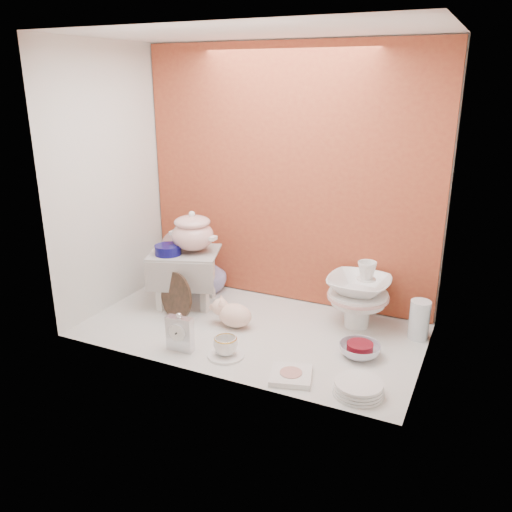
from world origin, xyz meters
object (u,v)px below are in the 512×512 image
at_px(gold_rim_teacup, 226,346).
at_px(porcelain_tower, 358,294).
at_px(blue_white_vase, 208,273).
at_px(mantel_clock, 180,332).
at_px(crystal_bowl, 360,350).
at_px(step_stool, 186,278).
at_px(soup_tureen, 193,231).
at_px(dinner_plate_stack, 358,388).
at_px(plush_pig, 235,315).
at_px(floral_platter, 181,258).

distance_m(gold_rim_teacup, porcelain_tower, 0.79).
distance_m(blue_white_vase, mantel_clock, 0.77).
bearing_deg(crystal_bowl, mantel_clock, -158.63).
bearing_deg(step_stool, gold_rim_teacup, -61.87).
distance_m(soup_tureen, porcelain_tower, 1.01).
relative_size(mantel_clock, crystal_bowl, 0.99).
xyz_separation_m(dinner_plate_stack, crystal_bowl, (-0.08, 0.32, 0.00)).
xyz_separation_m(mantel_clock, plush_pig, (0.13, 0.35, -0.03)).
bearing_deg(crystal_bowl, dinner_plate_stack, -76.39).
xyz_separation_m(plush_pig, crystal_bowl, (0.70, -0.02, -0.04)).
distance_m(soup_tureen, dinner_plate_stack, 1.33).
bearing_deg(crystal_bowl, step_stool, 170.81).
height_order(soup_tureen, mantel_clock, soup_tureen).
bearing_deg(crystal_bowl, blue_white_vase, 159.65).
relative_size(step_stool, soup_tureen, 1.37).
relative_size(blue_white_vase, dinner_plate_stack, 1.09).
bearing_deg(mantel_clock, gold_rim_teacup, 7.31).
distance_m(step_stool, blue_white_vase, 0.23).
height_order(plush_pig, dinner_plate_stack, plush_pig).
xyz_separation_m(step_stool, plush_pig, (0.41, -0.16, -0.09)).
bearing_deg(step_stool, mantel_clock, -80.86).
bearing_deg(mantel_clock, blue_white_vase, 106.73).
distance_m(floral_platter, dinner_plate_stack, 1.57).
bearing_deg(floral_platter, gold_rim_teacup, -44.99).
bearing_deg(step_stool, plush_pig, -41.07).
distance_m(plush_pig, porcelain_tower, 0.68).
bearing_deg(plush_pig, floral_platter, 168.45).
height_order(gold_rim_teacup, porcelain_tower, porcelain_tower).
bearing_deg(dinner_plate_stack, gold_rim_teacup, 176.46).
relative_size(soup_tureen, mantel_clock, 1.42).
relative_size(mantel_clock, porcelain_tower, 0.52).
distance_m(mantel_clock, porcelain_tower, 0.98).
xyz_separation_m(step_stool, gold_rim_teacup, (0.52, -0.46, -0.11)).
bearing_deg(soup_tureen, gold_rim_teacup, -45.86).
bearing_deg(floral_platter, dinner_plate_stack, -28.41).
height_order(plush_pig, crystal_bowl, plush_pig).
bearing_deg(mantel_clock, crystal_bowl, 18.55).
relative_size(gold_rim_teacup, dinner_plate_stack, 0.53).
bearing_deg(dinner_plate_stack, porcelain_tower, 105.58).
bearing_deg(mantel_clock, floral_platter, 119.32).
distance_m(soup_tureen, mantel_clock, 0.68).
height_order(blue_white_vase, dinner_plate_stack, blue_white_vase).
xyz_separation_m(floral_platter, mantel_clock, (0.47, -0.75, -0.09)).
xyz_separation_m(floral_platter, crystal_bowl, (1.30, -0.42, -0.16)).
xyz_separation_m(soup_tureen, blue_white_vase, (-0.03, 0.20, -0.34)).
bearing_deg(crystal_bowl, porcelain_tower, 107.55).
relative_size(gold_rim_teacup, crystal_bowl, 0.58).
height_order(mantel_clock, porcelain_tower, porcelain_tower).
height_order(soup_tureen, porcelain_tower, soup_tureen).
relative_size(step_stool, gold_rim_teacup, 3.33).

